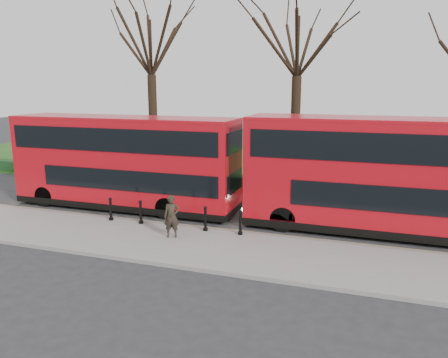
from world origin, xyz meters
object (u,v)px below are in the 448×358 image
(pedestrian, at_px, (172,217))
(bus_lead, at_px, (124,163))
(bus_rear, at_px, (393,177))
(bollard_row, at_px, (172,216))

(pedestrian, bearing_deg, bus_lead, 119.44)
(pedestrian, bearing_deg, bus_rear, 4.18)
(bus_lead, bearing_deg, bus_rear, 0.15)
(bollard_row, height_order, bus_rear, bus_rear)
(bollard_row, xyz_separation_m, pedestrian, (0.53, -1.16, 0.36))
(bus_rear, bearing_deg, bollard_row, -163.78)
(bus_lead, height_order, bus_rear, bus_rear)
(bus_rear, relative_size, pedestrian, 7.08)
(bus_lead, height_order, pedestrian, bus_lead)
(bollard_row, height_order, pedestrian, pedestrian)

